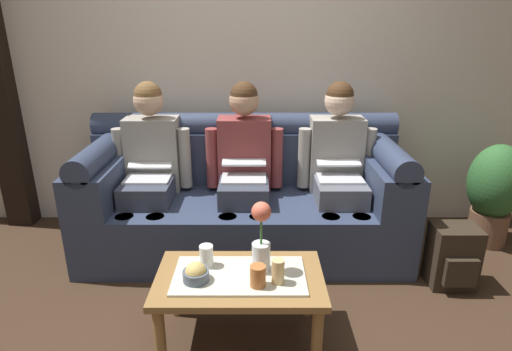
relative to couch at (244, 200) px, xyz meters
name	(u,v)px	position (x,y,z in m)	size (l,w,h in m)	color
back_wall_patterned	(244,43)	(0.00, 0.53, 1.08)	(6.00, 0.12, 2.90)	beige
couch	(244,200)	(0.00, 0.00, 0.00)	(2.28, 0.88, 0.96)	#2D3851
person_left	(150,163)	(-0.67, 0.00, 0.29)	(0.56, 0.67, 1.22)	#383D4C
person_middle	(243,163)	(0.00, 0.00, 0.29)	(0.56, 0.67, 1.22)	#383D4C
person_right	(337,163)	(0.67, 0.00, 0.29)	(0.56, 0.67, 1.22)	#595B66
coffee_table	(239,285)	(0.00, -1.03, -0.04)	(0.86, 0.50, 0.40)	olive
flower_vase	(260,239)	(0.11, -0.98, 0.21)	(0.10, 0.10, 0.38)	silver
snack_bowl	(195,274)	(-0.21, -1.08, 0.07)	(0.13, 0.13, 0.11)	#4C5666
cup_near_left	(206,256)	(-0.17, -0.94, 0.09)	(0.07, 0.07, 0.12)	white
cup_near_right	(257,276)	(0.09, -1.12, 0.08)	(0.08, 0.08, 0.11)	#B26633
cup_far_center	(277,271)	(0.19, -1.10, 0.09)	(0.06, 0.06, 0.13)	#DBB77A
backpack_right	(452,257)	(1.34, -0.52, -0.17)	(0.28, 0.26, 0.41)	#2D2319
potted_plant	(494,190)	(1.86, 0.04, 0.06)	(0.40, 0.40, 0.78)	brown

